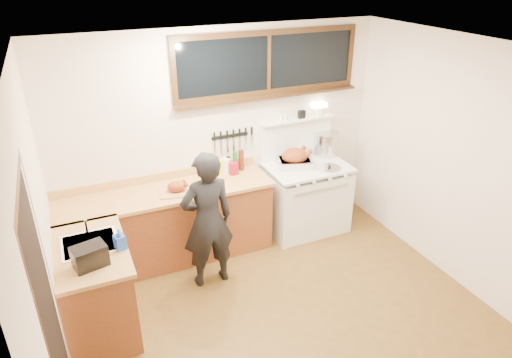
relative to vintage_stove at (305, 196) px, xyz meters
name	(u,v)px	position (x,y,z in m)	size (l,w,h in m)	color
ground_plane	(286,317)	(-1.00, -1.41, -0.48)	(4.00, 3.50, 0.02)	#563B16
room_shell	(291,167)	(-1.00, -1.41, 1.18)	(4.10, 3.60, 2.65)	silver
counter_back	(168,225)	(-1.80, 0.04, -0.01)	(2.44, 0.64, 1.00)	brown
counter_left	(96,288)	(-2.70, -0.79, -0.02)	(0.64, 1.09, 0.90)	brown
sink_unit	(91,249)	(-2.68, -0.71, 0.38)	(0.50, 0.45, 0.37)	white
vintage_stove	(305,196)	(0.00, 0.00, 0.00)	(1.02, 0.74, 1.60)	white
back_window	(269,70)	(-0.40, 0.31, 1.60)	(2.32, 0.13, 0.77)	black
left_doorway	(55,331)	(-2.99, -1.96, 0.62)	(0.02, 1.04, 2.17)	black
knife_strip	(232,137)	(-0.88, 0.32, 0.84)	(0.52, 0.03, 0.28)	black
man	(207,221)	(-1.51, -0.56, 0.31)	(0.58, 0.39, 1.55)	black
soap_bottle	(120,239)	(-2.43, -0.90, 0.53)	(0.11, 0.11, 0.21)	#2350B3
toaster	(90,256)	(-2.70, -1.05, 0.53)	(0.31, 0.25, 0.19)	black
cutting_board	(177,188)	(-1.68, -0.05, 0.48)	(0.43, 0.36, 0.14)	tan
roast_turkey	(295,159)	(-0.16, 0.04, 0.53)	(0.48, 0.42, 0.24)	silver
stockpot	(326,144)	(0.40, 0.21, 0.59)	(0.44, 0.44, 0.31)	silver
saucepan	(303,153)	(0.07, 0.25, 0.50)	(0.17, 0.29, 0.13)	silver
pot_lid	(329,168)	(0.20, -0.20, 0.44)	(0.29, 0.29, 0.04)	silver
coffee_tin	(233,169)	(-0.94, 0.14, 0.51)	(0.11, 0.10, 0.15)	maroon
pitcher	(226,166)	(-1.00, 0.21, 0.53)	(0.12, 0.12, 0.19)	white
bottle_cluster	(234,162)	(-0.90, 0.22, 0.55)	(0.32, 0.07, 0.26)	black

